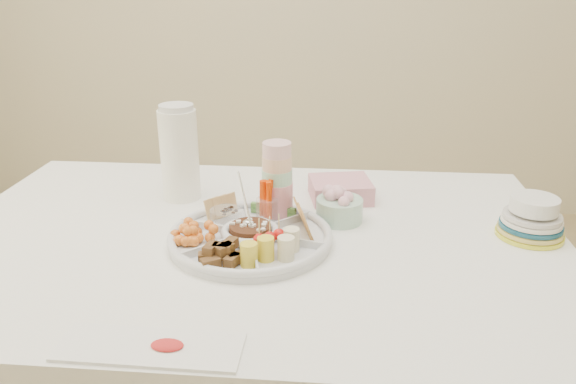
# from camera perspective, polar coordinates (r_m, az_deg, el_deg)

# --- Properties ---
(dining_table) EXTENTS (1.52, 1.02, 0.76)m
(dining_table) POSITION_cam_1_polar(r_m,az_deg,el_deg) (1.57, -3.43, -16.94)
(dining_table) COLOR white
(dining_table) RESTS_ON floor
(party_tray) EXTENTS (0.47, 0.47, 0.04)m
(party_tray) POSITION_cam_1_polar(r_m,az_deg,el_deg) (1.32, -3.85, -4.31)
(party_tray) COLOR white
(party_tray) RESTS_ON dining_table
(bean_dip) EXTENTS (0.12, 0.12, 0.04)m
(bean_dip) POSITION_cam_1_polar(r_m,az_deg,el_deg) (1.32, -3.86, -4.01)
(bean_dip) COLOR brown
(bean_dip) RESTS_ON party_tray
(tortillas) EXTENTS (0.13, 0.13, 0.06)m
(tortillas) POSITION_cam_1_polar(r_m,az_deg,el_deg) (1.33, 1.73, -3.12)
(tortillas) COLOR #C46931
(tortillas) RESTS_ON party_tray
(carrot_cucumber) EXTENTS (0.14, 0.14, 0.10)m
(carrot_cucumber) POSITION_cam_1_polar(r_m,az_deg,el_deg) (1.41, -1.66, -0.66)
(carrot_cucumber) COLOR #EA3900
(carrot_cucumber) RESTS_ON party_tray
(pita_raisins) EXTENTS (0.14, 0.14, 0.06)m
(pita_raisins) POSITION_cam_1_polar(r_m,az_deg,el_deg) (1.41, -6.89, -1.70)
(pita_raisins) COLOR tan
(pita_raisins) RESTS_ON party_tray
(cherries) EXTENTS (0.13, 0.13, 0.04)m
(cherries) POSITION_cam_1_polar(r_m,az_deg,el_deg) (1.32, -9.53, -4.10)
(cherries) COLOR orange
(cherries) RESTS_ON party_tray
(granola_chunks) EXTENTS (0.13, 0.13, 0.05)m
(granola_chunks) POSITION_cam_1_polar(r_m,az_deg,el_deg) (1.21, -6.47, -6.21)
(granola_chunks) COLOR #3A2B16
(granola_chunks) RESTS_ON party_tray
(banana_tomato) EXTENTS (0.15, 0.15, 0.10)m
(banana_tomato) POSITION_cam_1_polar(r_m,az_deg,el_deg) (1.21, -0.36, -4.86)
(banana_tomato) COLOR #F7E964
(banana_tomato) RESTS_ON party_tray
(cup_stack) EXTENTS (0.08, 0.08, 0.22)m
(cup_stack) POSITION_cam_1_polar(r_m,az_deg,el_deg) (1.42, -1.12, 1.38)
(cup_stack) COLOR white
(cup_stack) RESTS_ON dining_table
(thermos) EXTENTS (0.13, 0.13, 0.27)m
(thermos) POSITION_cam_1_polar(r_m,az_deg,el_deg) (1.58, -10.99, 4.07)
(thermos) COLOR white
(thermos) RESTS_ON dining_table
(flower_bowl) EXTENTS (0.15, 0.15, 0.09)m
(flower_bowl) POSITION_cam_1_polar(r_m,az_deg,el_deg) (1.43, 5.26, -1.28)
(flower_bowl) COLOR #96D6BB
(flower_bowl) RESTS_ON dining_table
(napkin_stack) EXTENTS (0.19, 0.17, 0.05)m
(napkin_stack) POSITION_cam_1_polar(r_m,az_deg,el_deg) (1.58, 5.34, 0.25)
(napkin_stack) COLOR pink
(napkin_stack) RESTS_ON dining_table
(plate_stack) EXTENTS (0.20, 0.20, 0.10)m
(plate_stack) POSITION_cam_1_polar(r_m,az_deg,el_deg) (1.46, 23.56, -2.34)
(plate_stack) COLOR #F4D84A
(plate_stack) RESTS_ON dining_table
(placemat) EXTENTS (0.32, 0.11, 0.01)m
(placemat) POSITION_cam_1_polar(r_m,az_deg,el_deg) (1.02, -13.83, -15.05)
(placemat) COLOR white
(placemat) RESTS_ON dining_table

